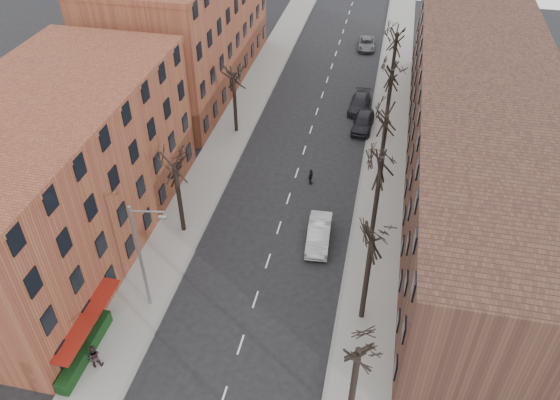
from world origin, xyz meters
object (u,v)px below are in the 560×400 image
Objects in this scene: parked_car_near at (363,122)px; parked_car_mid at (360,103)px; bicycle at (81,356)px; silver_sedan at (319,234)px.

parked_car_near is 0.97× the size of parked_car_mid.
parked_car_near reaches higher than bicycle.
silver_sedan is 22.49m from parked_car_mid.
bicycle is at bearing -111.12° from parked_car_near.
bicycle is (-14.90, -32.66, -0.29)m from parked_car_near.
silver_sedan is 19.42m from bicycle.
parked_car_mid is (1.04, 22.47, -0.09)m from silver_sedan.
parked_car_near is at bearing -75.74° from parked_car_mid.
parked_car_mid is at bearing 103.89° from parked_car_near.
bicycle is at bearing -107.23° from parked_car_mid.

